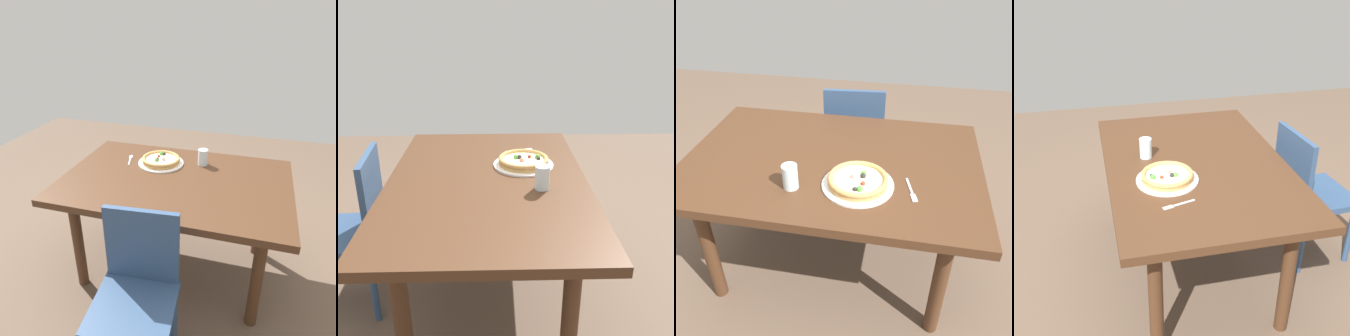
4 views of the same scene
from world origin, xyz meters
TOP-DOWN VIEW (x-y plane):
  - ground_plane at (0.00, 0.00)m, footprint 6.00×6.00m
  - dining_table at (0.00, 0.00)m, footprint 1.45×0.97m
  - chair_near at (-0.01, -0.70)m, footprint 0.43×0.43m
  - plate at (-0.16, 0.19)m, footprint 0.32×0.32m
  - pizza at (-0.16, 0.19)m, footprint 0.27×0.27m
  - fork at (-0.40, 0.19)m, footprint 0.06×0.16m
  - drinking_glass at (0.13, 0.26)m, footprint 0.07×0.07m

SIDE VIEW (x-z plane):
  - ground_plane at x=0.00m, z-range 0.00..0.00m
  - chair_near at x=-0.01m, z-range 0.04..0.90m
  - dining_table at x=0.00m, z-range 0.28..1.02m
  - fork at x=-0.40m, z-range 0.74..0.74m
  - plate at x=-0.16m, z-range 0.74..0.75m
  - pizza at x=-0.16m, z-range 0.74..0.79m
  - drinking_glass at x=0.13m, z-range 0.74..0.85m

